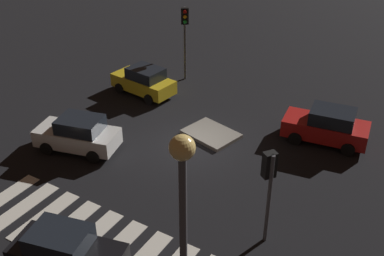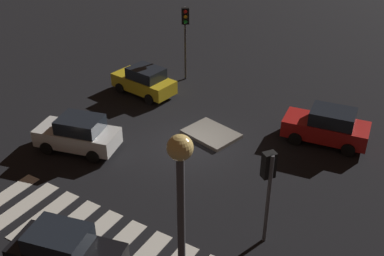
{
  "view_description": "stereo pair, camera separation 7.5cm",
  "coord_description": "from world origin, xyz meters",
  "px_view_note": "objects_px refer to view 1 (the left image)",
  "views": [
    {
      "loc": [
        9.83,
        -16.38,
        12.22
      ],
      "look_at": [
        0.0,
        0.0,
        1.0
      ],
      "focal_mm": 43.81,
      "sensor_mm": 36.0,
      "label": 1
    },
    {
      "loc": [
        9.89,
        -16.35,
        12.22
      ],
      "look_at": [
        0.0,
        0.0,
        1.0
      ],
      "focal_mm": 43.81,
      "sensor_mm": 36.0,
      "label": 2
    }
  ],
  "objects_px": {
    "car_red": "(327,126)",
    "traffic_light_west": "(185,26)",
    "traffic_light_east": "(269,175)",
    "car_yellow": "(144,81)",
    "street_lamp": "(183,224)",
    "traffic_island": "(211,134)",
    "car_white": "(78,134)",
    "car_black": "(66,252)"
  },
  "relations": [
    {
      "from": "car_red",
      "to": "traffic_light_west",
      "type": "distance_m",
      "value": 10.38
    },
    {
      "from": "traffic_light_east",
      "to": "traffic_light_west",
      "type": "relative_size",
      "value": 0.81
    },
    {
      "from": "car_yellow",
      "to": "traffic_light_east",
      "type": "height_order",
      "value": "traffic_light_east"
    },
    {
      "from": "street_lamp",
      "to": "traffic_light_east",
      "type": "bearing_deg",
      "value": 91.13
    },
    {
      "from": "car_red",
      "to": "traffic_island",
      "type": "bearing_deg",
      "value": 17.79
    },
    {
      "from": "traffic_island",
      "to": "car_yellow",
      "type": "height_order",
      "value": "car_yellow"
    },
    {
      "from": "traffic_island",
      "to": "traffic_light_west",
      "type": "distance_m",
      "value": 7.64
    },
    {
      "from": "traffic_island",
      "to": "street_lamp",
      "type": "height_order",
      "value": "street_lamp"
    },
    {
      "from": "car_red",
      "to": "street_lamp",
      "type": "distance_m",
      "value": 14.02
    },
    {
      "from": "traffic_island",
      "to": "car_white",
      "type": "xyz_separation_m",
      "value": [
        -4.77,
        -4.33,
        0.75
      ]
    },
    {
      "from": "car_yellow",
      "to": "street_lamp",
      "type": "height_order",
      "value": "street_lamp"
    },
    {
      "from": "traffic_light_east",
      "to": "street_lamp",
      "type": "distance_m",
      "value": 6.07
    },
    {
      "from": "car_black",
      "to": "traffic_light_east",
      "type": "height_order",
      "value": "traffic_light_east"
    },
    {
      "from": "car_yellow",
      "to": "car_red",
      "type": "bearing_deg",
      "value": -171.35
    },
    {
      "from": "car_black",
      "to": "traffic_light_east",
      "type": "distance_m",
      "value": 7.24
    },
    {
      "from": "car_black",
      "to": "traffic_light_west",
      "type": "xyz_separation_m",
      "value": [
        -4.75,
        15.24,
        2.63
      ]
    },
    {
      "from": "car_yellow",
      "to": "street_lamp",
      "type": "bearing_deg",
      "value": 136.88
    },
    {
      "from": "car_white",
      "to": "street_lamp",
      "type": "xyz_separation_m",
      "value": [
        10.01,
        -6.65,
        4.21
      ]
    },
    {
      "from": "car_black",
      "to": "car_yellow",
      "type": "distance_m",
      "value": 13.58
    },
    {
      "from": "car_black",
      "to": "traffic_light_east",
      "type": "bearing_deg",
      "value": 30.97
    },
    {
      "from": "car_black",
      "to": "car_yellow",
      "type": "relative_size",
      "value": 1.02
    },
    {
      "from": "street_lamp",
      "to": "car_yellow",
      "type": "bearing_deg",
      "value": 129.72
    },
    {
      "from": "car_red",
      "to": "car_white",
      "type": "height_order",
      "value": "car_red"
    },
    {
      "from": "car_red",
      "to": "car_white",
      "type": "relative_size",
      "value": 1.01
    },
    {
      "from": "car_black",
      "to": "traffic_light_west",
      "type": "height_order",
      "value": "traffic_light_west"
    },
    {
      "from": "car_black",
      "to": "traffic_light_west",
      "type": "bearing_deg",
      "value": 94.33
    },
    {
      "from": "traffic_light_east",
      "to": "car_black",
      "type": "bearing_deg",
      "value": 80.4
    },
    {
      "from": "car_red",
      "to": "street_lamp",
      "type": "relative_size",
      "value": 0.57
    },
    {
      "from": "traffic_light_east",
      "to": "car_white",
      "type": "bearing_deg",
      "value": 30.59
    },
    {
      "from": "traffic_island",
      "to": "street_lamp",
      "type": "distance_m",
      "value": 13.14
    },
    {
      "from": "car_red",
      "to": "car_white",
      "type": "distance_m",
      "value": 11.91
    },
    {
      "from": "car_black",
      "to": "street_lamp",
      "type": "relative_size",
      "value": 0.55
    },
    {
      "from": "traffic_island",
      "to": "car_white",
      "type": "height_order",
      "value": "car_white"
    },
    {
      "from": "car_black",
      "to": "car_yellow",
      "type": "xyz_separation_m",
      "value": [
        -5.76,
        12.3,
        -0.0
      ]
    },
    {
      "from": "car_yellow",
      "to": "car_black",
      "type": "bearing_deg",
      "value": 122.25
    },
    {
      "from": "car_black",
      "to": "traffic_light_west",
      "type": "distance_m",
      "value": 16.18
    },
    {
      "from": "traffic_light_east",
      "to": "street_lamp",
      "type": "relative_size",
      "value": 0.5
    },
    {
      "from": "traffic_light_west",
      "to": "street_lamp",
      "type": "distance_m",
      "value": 18.91
    },
    {
      "from": "traffic_light_west",
      "to": "street_lamp",
      "type": "bearing_deg",
      "value": -2.45
    },
    {
      "from": "car_red",
      "to": "traffic_light_east",
      "type": "relative_size",
      "value": 1.14
    },
    {
      "from": "car_black",
      "to": "car_yellow",
      "type": "bearing_deg",
      "value": 102.1
    },
    {
      "from": "car_black",
      "to": "street_lamp",
      "type": "bearing_deg",
      "value": -21.89
    }
  ]
}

